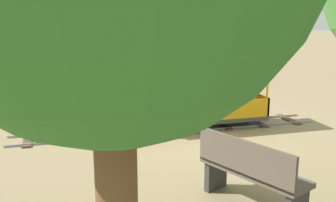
# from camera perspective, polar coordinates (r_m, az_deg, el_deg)

# --- Properties ---
(ground_plane) EXTENTS (60.00, 60.00, 0.00)m
(ground_plane) POSITION_cam_1_polar(r_m,az_deg,el_deg) (7.54, 2.94, -3.89)
(ground_plane) COLOR #8C7A56
(track) EXTENTS (0.74, 5.70, 0.04)m
(track) POSITION_cam_1_polar(r_m,az_deg,el_deg) (7.44, 0.19, -4.00)
(track) COLOR gray
(track) RESTS_ON ground_plane
(locomotive) EXTENTS (0.70, 1.44, 1.00)m
(locomotive) POSITION_cam_1_polar(r_m,az_deg,el_deg) (7.14, -6.45, -0.92)
(locomotive) COLOR maroon
(locomotive) RESTS_ON ground_plane
(passenger_car) EXTENTS (0.80, 2.00, 0.97)m
(passenger_car) POSITION_cam_1_polar(r_m,az_deg,el_deg) (7.61, 6.74, -0.52)
(passenger_car) COLOR #3F3F3F
(passenger_car) RESTS_ON ground_plane
(conductor_person) EXTENTS (0.30, 0.30, 1.62)m
(conductor_person) POSITION_cam_1_polar(r_m,az_deg,el_deg) (7.99, -4.71, 4.06)
(conductor_person) COLOR #282D47
(conductor_person) RESTS_ON ground_plane
(park_bench) EXTENTS (1.35, 0.90, 0.82)m
(park_bench) POSITION_cam_1_polar(r_m,az_deg,el_deg) (4.60, 11.67, -9.95)
(park_bench) COLOR brown
(park_bench) RESTS_ON ground_plane
(fence_section) EXTENTS (0.08, 6.78, 0.90)m
(fence_section) POSITION_cam_1_polar(r_m,az_deg,el_deg) (12.11, -6.10, 4.81)
(fence_section) COLOR tan
(fence_section) RESTS_ON ground_plane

